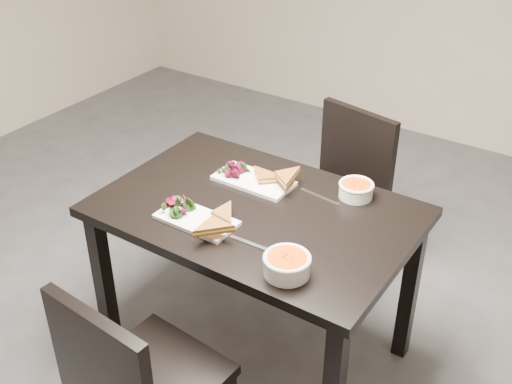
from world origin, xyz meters
TOP-DOWN VIEW (x-y plane):
  - ground at (0.00, 0.00)m, footprint 5.00×5.00m
  - table at (0.23, 0.01)m, footprint 1.20×0.80m
  - chair_near at (0.25, -0.73)m, footprint 0.45×0.45m
  - chair_far at (0.24, 0.74)m, footprint 0.49×0.49m
  - plate_near at (0.10, -0.19)m, footprint 0.30×0.15m
  - sandwich_near at (0.17, -0.18)m, footprint 0.17×0.14m
  - salad_near at (0.00, -0.19)m, footprint 0.09×0.09m
  - soup_bowl_near at (0.54, -0.27)m, footprint 0.16×0.16m
  - cutlery_near at (0.35, -0.20)m, footprint 0.18×0.02m
  - plate_far at (0.12, 0.16)m, footprint 0.33×0.16m
  - sandwich_far at (0.18, 0.15)m, footprint 0.20×0.20m
  - salad_far at (0.02, 0.16)m, footprint 0.10×0.09m
  - soup_bowl_far at (0.52, 0.29)m, footprint 0.14×0.14m
  - cutlery_far at (0.40, 0.21)m, footprint 0.18×0.04m

SIDE VIEW (x-z plane):
  - ground at x=0.00m, z-range 0.00..0.00m
  - chair_near at x=0.25m, z-range 0.06..0.91m
  - chair_far at x=0.24m, z-range 0.06..0.91m
  - table at x=0.23m, z-range 0.28..1.03m
  - cutlery_near at x=0.35m, z-range 0.75..0.75m
  - cutlery_far at x=0.40m, z-range 0.75..0.75m
  - plate_near at x=0.10m, z-range 0.75..0.77m
  - plate_far at x=0.12m, z-range 0.75..0.77m
  - soup_bowl_far at x=0.52m, z-range 0.75..0.82m
  - salad_near at x=0.00m, z-range 0.77..0.81m
  - salad_far at x=0.02m, z-range 0.77..0.81m
  - sandwich_near at x=0.17m, z-range 0.77..0.81m
  - soup_bowl_near at x=0.54m, z-range 0.75..0.83m
  - sandwich_far at x=0.18m, z-range 0.77..0.82m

